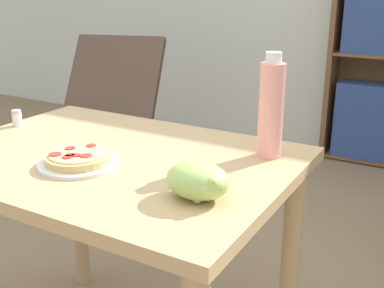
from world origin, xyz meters
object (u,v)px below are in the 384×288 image
object	(u,v)px
pizza_on_plate	(78,160)
grape_bunch	(198,181)
salt_shaker	(17,118)
lounge_chair_near	(106,134)
drink_bottle	(271,109)

from	to	relation	value
pizza_on_plate	grape_bunch	bearing A→B (deg)	-2.83
salt_shaker	lounge_chair_near	bearing A→B (deg)	118.47
drink_bottle	salt_shaker	bearing A→B (deg)	-170.10
lounge_chair_near	pizza_on_plate	bearing A→B (deg)	-68.55
pizza_on_plate	drink_bottle	world-z (taller)	drink_bottle
grape_bunch	lounge_chair_near	xyz separation A→B (m)	(-1.48, 1.42, -0.51)
drink_bottle	salt_shaker	size ratio (longest dim) A/B	5.24
grape_bunch	salt_shaker	distance (m)	0.84
pizza_on_plate	grape_bunch	xyz separation A→B (m)	(0.38, -0.02, 0.03)
grape_bunch	drink_bottle	world-z (taller)	drink_bottle
pizza_on_plate	lounge_chair_near	world-z (taller)	lounge_chair_near
salt_shaker	lounge_chair_near	xyz separation A→B (m)	(-0.66, 1.22, -0.50)
grape_bunch	drink_bottle	bearing A→B (deg)	83.78
pizza_on_plate	grape_bunch	world-z (taller)	grape_bunch
pizza_on_plate	drink_bottle	xyz separation A→B (m)	(0.42, 0.32, 0.12)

